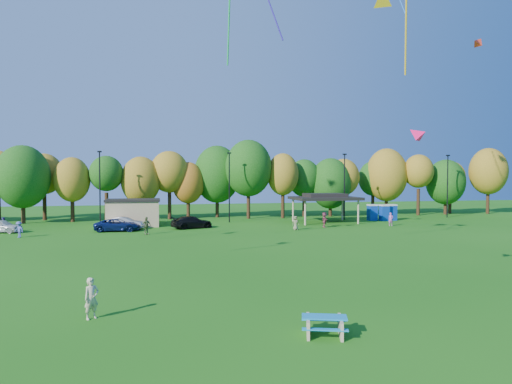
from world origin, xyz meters
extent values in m
plane|color=#19600F|center=(0.00, 0.00, 0.00)|extent=(160.00, 160.00, 0.00)
cylinder|color=black|center=(-23.75, 44.20, 1.78)|extent=(0.50, 0.50, 3.56)
ellipsoid|color=#144C0F|center=(-23.75, 44.20, 5.94)|extent=(6.62, 6.62, 8.00)
cylinder|color=black|center=(-22.13, 48.25, 1.90)|extent=(0.50, 0.50, 3.79)
ellipsoid|color=olive|center=(-22.13, 48.25, 6.32)|extent=(4.94, 4.94, 5.58)
cylinder|color=black|center=(-18.02, 45.01, 1.67)|extent=(0.50, 0.50, 3.34)
ellipsoid|color=olive|center=(-18.02, 45.01, 5.56)|extent=(4.61, 4.61, 5.88)
cylinder|color=black|center=(-13.72, 44.85, 1.91)|extent=(0.50, 0.50, 3.82)
ellipsoid|color=#144C0F|center=(-13.72, 44.85, 6.36)|extent=(4.43, 4.43, 4.73)
cylinder|color=black|center=(-9.30, 45.50, 1.63)|extent=(0.50, 0.50, 3.25)
ellipsoid|color=olive|center=(-9.30, 45.50, 5.42)|extent=(5.33, 5.33, 6.53)
cylinder|color=black|center=(-5.45, 46.07, 1.98)|extent=(0.50, 0.50, 3.96)
ellipsoid|color=olive|center=(-5.45, 46.07, 6.61)|extent=(5.31, 5.31, 5.82)
cylinder|color=black|center=(-2.85, 46.34, 1.52)|extent=(0.50, 0.50, 3.05)
ellipsoid|color=#995914|center=(-2.85, 46.34, 5.08)|extent=(4.54, 4.54, 5.87)
cylinder|color=black|center=(1.42, 47.53, 1.89)|extent=(0.50, 0.50, 3.77)
ellipsoid|color=#144C0F|center=(1.42, 47.53, 6.29)|extent=(6.69, 6.69, 8.35)
cylinder|color=black|center=(5.46, 44.54, 2.14)|extent=(0.50, 0.50, 4.28)
ellipsoid|color=#144C0F|center=(5.46, 44.54, 7.14)|extent=(6.64, 6.64, 8.01)
cylinder|color=black|center=(10.41, 44.21, 1.88)|extent=(0.50, 0.50, 3.76)
ellipsoid|color=olive|center=(10.41, 44.21, 6.27)|extent=(4.49, 4.49, 6.02)
cylinder|color=black|center=(14.29, 46.25, 1.72)|extent=(0.50, 0.50, 3.43)
ellipsoid|color=#144C0F|center=(14.29, 46.25, 5.72)|extent=(4.77, 4.77, 5.63)
cylinder|color=black|center=(18.11, 45.40, 1.48)|extent=(0.50, 0.50, 2.95)
ellipsoid|color=#144C0F|center=(18.11, 45.40, 4.92)|extent=(6.14, 6.14, 7.54)
cylinder|color=black|center=(20.39, 45.86, 1.76)|extent=(0.50, 0.50, 3.52)
ellipsoid|color=olive|center=(20.39, 45.86, 5.87)|extent=(4.78, 4.78, 5.53)
cylinder|color=black|center=(26.06, 47.51, 1.69)|extent=(0.50, 0.50, 3.39)
ellipsoid|color=#144C0F|center=(26.06, 47.51, 5.64)|extent=(4.54, 4.54, 5.46)
cylinder|color=black|center=(27.70, 46.23, 1.86)|extent=(0.50, 0.50, 3.72)
ellipsoid|color=olive|center=(27.70, 46.23, 6.20)|extent=(6.32, 6.32, 8.24)
cylinder|color=black|center=(31.99, 44.27, 2.03)|extent=(0.50, 0.50, 4.06)
ellipsoid|color=olive|center=(31.99, 44.27, 6.77)|extent=(4.50, 4.50, 5.13)
cylinder|color=black|center=(37.07, 44.81, 1.53)|extent=(0.50, 0.50, 3.05)
ellipsoid|color=#144C0F|center=(37.07, 44.81, 5.09)|extent=(5.97, 5.97, 7.05)
cylinder|color=black|center=(38.98, 46.35, 1.78)|extent=(0.50, 0.50, 3.55)
ellipsoid|color=olive|center=(38.98, 46.35, 5.92)|extent=(4.60, 4.60, 4.99)
cylinder|color=black|center=(44.51, 44.51, 2.03)|extent=(0.50, 0.50, 4.07)
ellipsoid|color=olive|center=(44.51, 44.51, 6.78)|extent=(5.83, 5.83, 7.42)
cylinder|color=black|center=(-14.00, 40.00, 4.50)|extent=(0.16, 0.16, 9.00)
cube|color=black|center=(-14.00, 40.00, 9.00)|extent=(0.50, 0.25, 0.18)
cylinder|color=black|center=(2.00, 40.00, 4.50)|extent=(0.16, 0.16, 9.00)
cube|color=black|center=(2.00, 40.00, 9.00)|extent=(0.50, 0.25, 0.18)
cylinder|color=black|center=(18.00, 40.00, 4.50)|extent=(0.16, 0.16, 9.00)
cube|color=black|center=(18.00, 40.00, 9.00)|extent=(0.50, 0.25, 0.18)
cylinder|color=black|center=(34.00, 40.00, 4.50)|extent=(0.16, 0.16, 9.00)
cube|color=black|center=(34.00, 40.00, 9.00)|extent=(0.50, 0.25, 0.18)
cube|color=tan|center=(-10.00, 38.00, 1.50)|extent=(6.00, 4.00, 3.00)
cube|color=black|center=(-10.00, 38.00, 3.12)|extent=(6.30, 4.30, 0.25)
cylinder|color=tan|center=(10.50, 34.50, 1.50)|extent=(0.24, 0.24, 3.00)
cylinder|color=tan|center=(17.50, 34.50, 1.50)|extent=(0.24, 0.24, 3.00)
cylinder|color=tan|center=(10.50, 39.50, 1.50)|extent=(0.24, 0.24, 3.00)
cylinder|color=tan|center=(17.50, 39.50, 1.50)|extent=(0.24, 0.24, 3.00)
cube|color=black|center=(14.00, 37.00, 3.15)|extent=(8.20, 6.20, 0.35)
cube|color=black|center=(14.00, 37.00, 3.55)|extent=(5.00, 3.50, 0.45)
cube|color=#0C369C|center=(21.35, 38.33, 1.00)|extent=(1.10, 1.10, 2.00)
cube|color=silver|center=(21.35, 38.33, 2.09)|extent=(1.15, 1.15, 0.18)
cube|color=#0C369C|center=(22.65, 37.46, 1.00)|extent=(1.10, 1.10, 2.00)
cube|color=silver|center=(22.65, 37.46, 2.09)|extent=(1.15, 1.15, 0.18)
cube|color=#0C369C|center=(23.95, 37.86, 1.00)|extent=(1.10, 1.10, 2.00)
cube|color=silver|center=(23.95, 37.86, 2.09)|extent=(1.15, 1.15, 0.18)
cube|color=tan|center=(-1.77, -2.22, 0.34)|extent=(0.52, 1.32, 0.67)
cube|color=tan|center=(-0.62, -2.59, 0.34)|extent=(0.52, 1.32, 0.67)
cube|color=#1687C0|center=(-1.20, -2.41, 0.70)|extent=(1.82, 1.18, 0.06)
cube|color=#1687C0|center=(-1.37, -2.96, 0.41)|extent=(1.67, 0.74, 0.05)
cube|color=#1687C0|center=(-1.02, -1.85, 0.41)|extent=(1.67, 0.74, 0.05)
imported|color=beige|center=(-10.04, 1.59, 0.87)|extent=(0.76, 0.71, 1.75)
imported|color=silver|center=(-23.38, 34.38, 0.71)|extent=(4.46, 2.67, 1.42)
imported|color=#B0AFB5|center=(-10.79, 34.88, 0.69)|extent=(4.41, 2.23, 1.39)
imported|color=#0E1C54|center=(-11.45, 33.16, 0.68)|extent=(5.00, 2.56, 1.35)
imported|color=black|center=(-3.30, 34.17, 0.70)|extent=(5.20, 3.46, 1.40)
imported|color=#4E4291|center=(-23.44, 35.35, 0.78)|extent=(0.95, 0.89, 1.55)
imported|color=#A04257|center=(11.98, 31.86, 0.89)|extent=(0.88, 1.73, 1.78)
imported|color=#646E43|center=(-8.32, 29.65, 0.91)|extent=(1.13, 0.98, 1.83)
imported|color=#525AB4|center=(-20.45, 29.94, 0.79)|extent=(1.17, 1.03, 1.57)
imported|color=#7D7D56|center=(7.90, 30.12, 0.78)|extent=(0.77, 0.52, 1.55)
imported|color=#C95EB0|center=(20.36, 31.55, 0.80)|extent=(0.64, 0.48, 1.61)
cylinder|color=#2E1C9A|center=(0.74, 12.66, 17.30)|extent=(1.31, 0.83, 3.79)
cone|color=red|center=(23.90, 21.12, 19.28)|extent=(1.62, 1.38, 1.38)
cylinder|color=yellow|center=(6.29, 4.76, 14.18)|extent=(0.99, 1.61, 4.73)
cone|color=#FD0E59|center=(5.95, 3.16, 8.24)|extent=(1.29, 1.31, 1.06)
cylinder|color=#1BCF52|center=(-2.79, 10.04, 16.52)|extent=(0.24, 2.49, 6.61)
camera|label=1|loc=(-7.39, -18.44, 6.01)|focal=32.00mm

